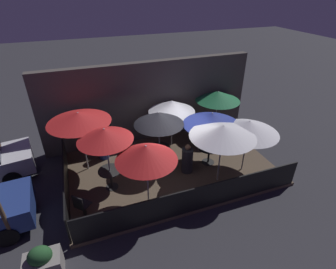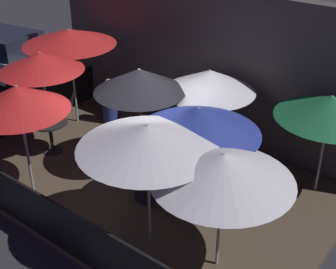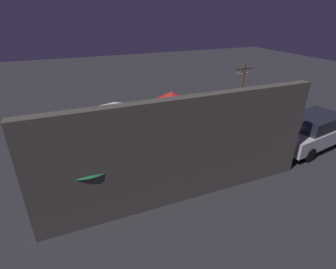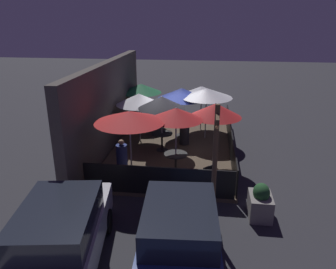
# 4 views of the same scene
# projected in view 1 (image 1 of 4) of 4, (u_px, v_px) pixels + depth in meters

# --- Properties ---
(ground_plane) EXTENTS (60.00, 60.00, 0.00)m
(ground_plane) POSITION_uv_depth(u_px,v_px,m) (171.00, 169.00, 10.59)
(ground_plane) COLOR #2D2D33
(patio_deck) EXTENTS (7.93, 4.96, 0.12)m
(patio_deck) POSITION_uv_depth(u_px,v_px,m) (171.00, 168.00, 10.56)
(patio_deck) COLOR brown
(patio_deck) RESTS_ON ground_plane
(building_wall) EXTENTS (9.53, 0.36, 3.68)m
(building_wall) POSITION_uv_depth(u_px,v_px,m) (150.00, 102.00, 11.85)
(building_wall) COLOR #4C4742
(building_wall) RESTS_ON ground_plane
(fence_front) EXTENTS (7.73, 0.05, 0.95)m
(fence_front) POSITION_uv_depth(u_px,v_px,m) (198.00, 199.00, 8.32)
(fence_front) COLOR black
(fence_front) RESTS_ON patio_deck
(fence_side_left) EXTENTS (0.05, 4.76, 0.95)m
(fence_side_left) POSITION_uv_depth(u_px,v_px,m) (66.00, 179.00, 9.13)
(fence_side_left) COLOR black
(fence_side_left) RESTS_ON patio_deck
(patio_umbrella_0) EXTENTS (1.83, 1.83, 2.43)m
(patio_umbrella_0) POSITION_uv_depth(u_px,v_px,m) (105.00, 134.00, 8.37)
(patio_umbrella_0) COLOR #B2B2B7
(patio_umbrella_0) RESTS_ON patio_deck
(patio_umbrella_1) EXTENTS (2.20, 2.20, 2.25)m
(patio_umbrella_1) POSITION_uv_depth(u_px,v_px,m) (212.00, 119.00, 9.77)
(patio_umbrella_1) COLOR #B2B2B7
(patio_umbrella_1) RESTS_ON patio_deck
(patio_umbrella_2) EXTENTS (1.90, 1.90, 2.30)m
(patio_umbrella_2) POSITION_uv_depth(u_px,v_px,m) (159.00, 118.00, 9.71)
(patio_umbrella_2) COLOR #B2B2B7
(patio_umbrella_2) RESTS_ON patio_deck
(patio_umbrella_3) EXTENTS (2.20, 2.20, 2.15)m
(patio_umbrella_3) POSITION_uv_depth(u_px,v_px,m) (249.00, 127.00, 9.43)
(patio_umbrella_3) COLOR #B2B2B7
(patio_umbrella_3) RESTS_ON patio_deck
(patio_umbrella_4) EXTENTS (2.07, 2.07, 2.10)m
(patio_umbrella_4) POSITION_uv_depth(u_px,v_px,m) (218.00, 96.00, 12.05)
(patio_umbrella_4) COLOR #B2B2B7
(patio_umbrella_4) RESTS_ON patio_deck
(patio_umbrella_5) EXTENTS (1.98, 1.98, 2.16)m
(patio_umbrella_5) POSITION_uv_depth(u_px,v_px,m) (172.00, 106.00, 10.97)
(patio_umbrella_5) COLOR #B2B2B7
(patio_umbrella_5) RESTS_ON patio_deck
(patio_umbrella_6) EXTENTS (2.27, 2.27, 2.46)m
(patio_umbrella_6) POSITION_uv_depth(u_px,v_px,m) (79.00, 117.00, 9.28)
(patio_umbrella_6) COLOR #B2B2B7
(patio_umbrella_6) RESTS_ON patio_deck
(patio_umbrella_7) EXTENTS (2.28, 2.28, 2.32)m
(patio_umbrella_7) POSITION_uv_depth(u_px,v_px,m) (223.00, 131.00, 8.76)
(patio_umbrella_7) COLOR #B2B2B7
(patio_umbrella_7) RESTS_ON patio_deck
(patio_umbrella_8) EXTENTS (1.88, 1.88, 2.37)m
(patio_umbrella_8) POSITION_uv_depth(u_px,v_px,m) (146.00, 153.00, 7.64)
(patio_umbrella_8) COLOR #B2B2B7
(patio_umbrella_8) RESTS_ON patio_deck
(dining_table_0) EXTENTS (0.82, 0.82, 0.77)m
(dining_table_0) POSITION_uv_depth(u_px,v_px,m) (110.00, 174.00, 9.18)
(dining_table_0) COLOR black
(dining_table_0) RESTS_ON patio_deck
(dining_table_1) EXTENTS (0.93, 0.93, 0.75)m
(dining_table_1) POSITION_uv_depth(u_px,v_px,m) (209.00, 150.00, 10.49)
(dining_table_1) COLOR black
(dining_table_1) RESTS_ON patio_deck
(dining_table_2) EXTENTS (0.87, 0.87, 0.76)m
(dining_table_2) POSITION_uv_depth(u_px,v_px,m) (159.00, 151.00, 10.44)
(dining_table_2) COLOR black
(dining_table_2) RESTS_ON patio_deck
(patio_chair_0) EXTENTS (0.45, 0.45, 0.95)m
(patio_chair_0) POSITION_uv_depth(u_px,v_px,m) (199.00, 135.00, 11.67)
(patio_chair_0) COLOR black
(patio_chair_0) RESTS_ON patio_deck
(patio_chair_1) EXTENTS (0.57, 0.57, 0.90)m
(patio_chair_1) POSITION_uv_depth(u_px,v_px,m) (81.00, 205.00, 8.07)
(patio_chair_1) COLOR black
(patio_chair_1) RESTS_ON patio_deck
(patron_0) EXTENTS (0.55, 0.55, 1.22)m
(patron_0) POSITION_uv_depth(u_px,v_px,m) (187.00, 160.00, 10.02)
(patron_0) COLOR #333338
(patron_0) RESTS_ON patio_deck
(patron_1) EXTENTS (0.40, 0.40, 1.20)m
(patron_1) POSITION_uv_depth(u_px,v_px,m) (103.00, 147.00, 10.80)
(patron_1) COLOR navy
(patron_1) RESTS_ON patio_deck
(planter_box) EXTENTS (0.89, 0.62, 1.04)m
(planter_box) POSITION_uv_depth(u_px,v_px,m) (43.00, 264.00, 6.55)
(planter_box) COLOR gray
(planter_box) RESTS_ON ground_plane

